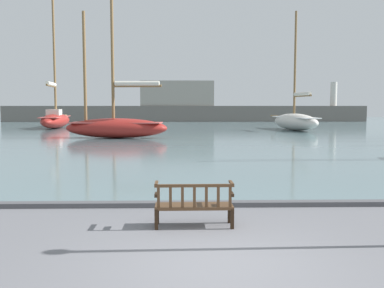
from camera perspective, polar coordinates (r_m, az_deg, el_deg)
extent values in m
plane|color=slate|center=(7.01, 3.21, -15.64)|extent=(160.00, 160.00, 0.00)
cube|color=slate|center=(50.59, -0.74, 2.36)|extent=(100.00, 80.00, 0.08)
cube|color=#4C4C50|center=(10.67, 1.56, -8.00)|extent=(40.00, 0.30, 0.12)
cube|color=black|center=(9.16, -4.64, -9.26)|extent=(0.07, 0.07, 0.42)
cube|color=black|center=(9.22, 5.02, -9.17)|extent=(0.07, 0.07, 0.42)
cube|color=black|center=(8.73, -4.78, -9.99)|extent=(0.07, 0.07, 0.42)
cube|color=black|center=(8.79, 5.39, -9.89)|extent=(0.07, 0.07, 0.42)
cube|color=#4C331E|center=(8.89, 0.26, -8.29)|extent=(1.61, 0.54, 0.06)
cube|color=#4C331E|center=(8.58, 0.32, -5.58)|extent=(1.60, 0.07, 0.06)
cube|color=#4C331E|center=(8.63, -4.50, -7.13)|extent=(0.06, 0.04, 0.41)
cube|color=#4C331E|center=(8.62, -2.89, -7.13)|extent=(0.06, 0.04, 0.41)
cube|color=#4C331E|center=(8.62, -1.28, -7.12)|extent=(0.06, 0.04, 0.41)
cube|color=#4C331E|center=(8.62, 0.32, -7.11)|extent=(0.06, 0.04, 0.41)
cube|color=#4C331E|center=(8.64, 1.93, -7.10)|extent=(0.06, 0.04, 0.41)
cube|color=#4C331E|center=(8.66, 3.52, -7.08)|extent=(0.06, 0.04, 0.41)
cube|color=#4C331E|center=(8.68, 5.11, -7.05)|extent=(0.06, 0.04, 0.41)
cube|color=black|center=(8.75, -4.79, -6.75)|extent=(0.06, 0.30, 0.06)
cube|color=#4C331E|center=(8.80, -4.78, -5.26)|extent=(0.07, 0.47, 0.04)
cube|color=black|center=(8.81, 5.33, -6.67)|extent=(0.06, 0.30, 0.06)
cube|color=#4C331E|center=(8.86, 5.27, -5.19)|extent=(0.07, 0.47, 0.04)
ellipsoid|color=maroon|center=(32.38, -10.08, 2.10)|extent=(7.89, 3.07, 1.47)
cube|color=#C6514C|center=(32.36, -10.09, 2.81)|extent=(6.91, 2.41, 0.08)
cylinder|color=brown|center=(32.62, -10.57, 11.87)|extent=(0.23, 0.23, 10.20)
cylinder|color=brown|center=(31.99, -7.32, 7.68)|extent=(3.64, 0.57, 0.18)
cylinder|color=silver|center=(32.00, -7.33, 8.01)|extent=(3.30, 0.71, 0.36)
cylinder|color=brown|center=(33.12, -14.13, 9.91)|extent=(0.23, 0.23, 8.14)
ellipsoid|color=maroon|center=(48.84, -17.72, 2.97)|extent=(3.46, 10.28, 1.55)
cube|color=#C6514C|center=(48.83, -17.73, 3.47)|extent=(2.72, 9.02, 0.08)
cube|color=beige|center=(48.08, -17.91, 3.96)|extent=(1.54, 2.12, 0.78)
cylinder|color=brown|center=(49.32, -17.88, 10.77)|extent=(0.25, 0.25, 12.44)
cylinder|color=brown|center=(46.97, -18.28, 7.37)|extent=(0.63, 4.35, 0.20)
cylinder|color=silver|center=(46.98, -18.28, 7.61)|extent=(0.78, 3.93, 0.39)
cylinder|color=brown|center=(54.73, -16.58, 3.68)|extent=(0.39, 1.90, 0.20)
ellipsoid|color=silver|center=(43.39, 13.55, 2.89)|extent=(3.70, 8.98, 1.64)
cube|color=white|center=(43.37, 13.56, 3.48)|extent=(2.97, 7.86, 0.08)
cylinder|color=brown|center=(43.74, 13.59, 10.27)|extent=(0.22, 0.22, 10.25)
cylinder|color=brown|center=(41.99, 14.50, 6.24)|extent=(0.78, 3.47, 0.18)
cylinder|color=silver|center=(41.99, 14.51, 6.48)|extent=(0.89, 3.15, 0.35)
cylinder|color=brown|center=(48.21, 10.92, 3.71)|extent=(0.49, 1.83, 0.18)
cube|color=#66605B|center=(65.80, -0.88, 4.03)|extent=(55.30, 2.40, 2.46)
cube|color=gray|center=(65.81, -1.98, 6.76)|extent=(11.14, 2.00, 3.80)
cylinder|color=beige|center=(69.85, 18.36, 6.35)|extent=(1.00, 1.00, 3.66)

